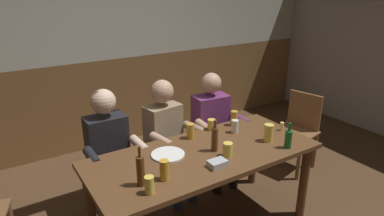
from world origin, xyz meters
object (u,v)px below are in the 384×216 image
(plate_0, at_px, (168,155))
(pint_glass_6, at_px, (269,133))
(pint_glass_3, at_px, (164,170))
(person_0, at_px, (110,150))
(pint_glass_2, at_px, (228,150))
(pint_glass_4, at_px, (149,185))
(bottle_1, at_px, (141,170))
(pint_glass_7, at_px, (235,126))
(bottle_0, at_px, (215,138))
(pint_glass_5, at_px, (190,131))
(chair_empty_near_left, at_px, (298,128))
(person_1, at_px, (168,134))
(dining_table, at_px, (204,164))
(table_candle, at_px, (282,126))
(condiment_caddy, at_px, (217,163))
(pint_glass_1, at_px, (234,118))
(bottle_2, at_px, (288,139))
(pint_glass_0, at_px, (211,124))
(person_2, at_px, (214,123))

(plate_0, height_order, pint_glass_6, pint_glass_6)
(pint_glass_3, bearing_deg, person_0, 97.66)
(pint_glass_2, xyz_separation_m, pint_glass_4, (-0.75, -0.13, 0.00))
(bottle_1, bearing_deg, pint_glass_3, -8.34)
(person_0, bearing_deg, pint_glass_7, 156.53)
(bottle_0, bearing_deg, pint_glass_6, -11.47)
(pint_glass_5, bearing_deg, pint_glass_4, -140.01)
(chair_empty_near_left, bearing_deg, person_1, 66.62)
(dining_table, relative_size, plate_0, 7.06)
(person_0, bearing_deg, person_1, -178.88)
(table_candle, bearing_deg, dining_table, 178.33)
(dining_table, distance_m, plate_0, 0.32)
(condiment_caddy, height_order, pint_glass_3, pint_glass_3)
(person_1, distance_m, pint_glass_1, 0.67)
(plate_0, xyz_separation_m, bottle_2, (0.92, -0.42, 0.08))
(pint_glass_0, bearing_deg, pint_glass_6, -59.67)
(pint_glass_3, bearing_deg, table_candle, 6.82)
(chair_empty_near_left, relative_size, plate_0, 3.24)
(person_2, relative_size, plate_0, 4.40)
(condiment_caddy, xyz_separation_m, bottle_2, (0.69, -0.07, 0.06))
(pint_glass_2, height_order, pint_glass_4, pint_glass_4)
(dining_table, height_order, bottle_0, bottle_0)
(dining_table, height_order, pint_glass_3, pint_glass_3)
(person_1, xyz_separation_m, pint_glass_7, (0.45, -0.47, 0.15))
(person_1, distance_m, plate_0, 0.61)
(chair_empty_near_left, relative_size, bottle_2, 3.91)
(condiment_caddy, bearing_deg, pint_glass_1, 42.17)
(bottle_2, distance_m, pint_glass_3, 1.12)
(pint_glass_2, distance_m, pint_glass_6, 0.48)
(chair_empty_near_left, xyz_separation_m, table_candle, (-0.69, -0.37, 0.33))
(person_2, xyz_separation_m, plate_0, (-0.84, -0.53, 0.11))
(person_0, xyz_separation_m, plate_0, (0.30, -0.52, 0.10))
(condiment_caddy, distance_m, bottle_2, 0.69)
(person_2, height_order, pint_glass_6, person_2)
(pint_glass_3, bearing_deg, bottle_2, -6.25)
(bottle_2, bearing_deg, pint_glass_2, 163.44)
(condiment_caddy, relative_size, bottle_0, 0.51)
(condiment_caddy, xyz_separation_m, pint_glass_7, (0.51, 0.41, 0.04))
(condiment_caddy, height_order, pint_glass_4, pint_glass_4)
(bottle_0, relative_size, pint_glass_3, 1.81)
(condiment_caddy, bearing_deg, dining_table, 80.02)
(person_2, distance_m, bottle_0, 0.84)
(person_2, bearing_deg, pint_glass_0, 55.35)
(table_candle, distance_m, bottle_0, 0.78)
(pint_glass_6, distance_m, pint_glass_7, 0.33)
(table_candle, bearing_deg, pint_glass_4, -170.40)
(person_2, relative_size, pint_glass_0, 11.90)
(dining_table, xyz_separation_m, pint_glass_3, (-0.47, -0.19, 0.18))
(pint_glass_0, distance_m, pint_glass_6, 0.55)
(pint_glass_0, bearing_deg, pint_glass_2, -111.67)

